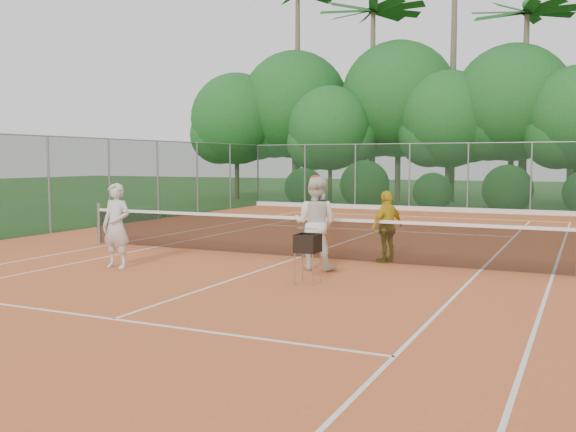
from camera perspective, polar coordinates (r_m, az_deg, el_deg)
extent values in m
plane|color=#214E1B|center=(14.94, 0.92, -3.80)|extent=(120.00, 120.00, 0.00)
cube|color=#CC602F|center=(14.94, 0.92, -3.76)|extent=(18.00, 36.00, 0.02)
cylinder|color=gray|center=(18.12, -16.44, -0.64)|extent=(0.10, 0.10, 1.10)
cube|color=black|center=(14.88, 0.92, -1.97)|extent=(11.87, 0.03, 0.86)
cube|color=white|center=(14.83, 0.92, -0.19)|extent=(11.87, 0.04, 0.07)
imported|color=silver|center=(13.93, -15.01, -0.83)|extent=(0.67, 0.47, 1.78)
imported|color=white|center=(13.24, 2.45, -0.65)|extent=(0.97, 0.78, 1.93)
ellipsoid|color=red|center=(13.18, 2.47, 3.34)|extent=(0.22, 0.22, 0.14)
imported|color=gold|center=(14.34, 8.81, -0.94)|extent=(0.76, 1.01, 1.59)
cylinder|color=gray|center=(11.72, 0.59, -4.70)|extent=(0.02, 0.02, 0.58)
cylinder|color=gray|center=(11.91, 2.89, -4.56)|extent=(0.02, 0.02, 0.58)
cube|color=black|center=(11.74, 1.75, -2.43)|extent=(0.40, 0.40, 0.34)
sphere|color=#C1D230|center=(25.45, 11.26, -0.13)|extent=(0.07, 0.07, 0.07)
sphere|color=#BECE2F|center=(27.53, 12.18, 0.24)|extent=(0.07, 0.07, 0.07)
sphere|color=#CFD230|center=(25.06, 10.08, -0.19)|extent=(0.07, 0.07, 0.07)
cube|color=white|center=(26.16, 11.70, -0.07)|extent=(11.03, 0.06, 0.01)
cube|color=white|center=(17.89, -15.32, -2.45)|extent=(0.06, 23.77, 0.01)
cube|color=white|center=(13.66, 22.46, -4.92)|extent=(0.06, 23.77, 0.01)
cube|color=white|center=(17.03, -11.80, -2.74)|extent=(0.06, 23.77, 0.01)
cube|color=white|center=(13.79, 16.73, -4.66)|extent=(0.06, 23.77, 0.01)
cube|color=white|center=(20.89, 8.17, -1.27)|extent=(8.23, 0.06, 0.01)
cube|color=white|center=(9.59, -15.24, -8.83)|extent=(8.23, 0.06, 0.01)
cube|color=white|center=(14.94, 0.92, -3.71)|extent=(0.06, 12.80, 0.01)
cube|color=#19381E|center=(29.11, 13.20, 3.36)|extent=(18.00, 0.02, 3.00)
cylinder|color=gray|center=(32.22, -2.69, 3.63)|extent=(0.07, 0.07, 3.00)
cylinder|color=gray|center=(32.22, -2.69, 3.63)|extent=(0.07, 0.07, 3.00)
cylinder|color=brown|center=(37.40, -4.56, 4.36)|extent=(0.26, 0.26, 3.75)
sphere|color=#1B511C|center=(37.47, -4.59, 8.60)|extent=(5.25, 5.25, 5.25)
cylinder|color=brown|center=(37.36, 0.59, 4.87)|extent=(0.30, 0.30, 4.40)
sphere|color=#1B511C|center=(37.50, 0.60, 9.85)|extent=(6.16, 6.16, 6.16)
cylinder|color=brown|center=(34.35, 3.76, 3.85)|extent=(0.22, 0.22, 3.20)
sphere|color=#1B511C|center=(34.39, 3.78, 7.79)|extent=(4.48, 4.48, 4.48)
cylinder|color=brown|center=(35.76, 9.74, 4.87)|extent=(0.31, 0.31, 4.50)
sphere|color=#1B511C|center=(35.92, 9.82, 10.19)|extent=(6.30, 6.30, 6.30)
cylinder|color=brown|center=(33.61, 13.98, 3.94)|extent=(0.24, 0.24, 3.50)
sphere|color=#1B511C|center=(33.67, 14.07, 8.35)|extent=(4.90, 4.90, 4.90)
cylinder|color=brown|center=(33.65, 19.19, 4.32)|extent=(0.28, 0.28, 4.10)
sphere|color=#1B511C|center=(33.77, 19.34, 9.48)|extent=(5.74, 5.74, 5.74)
cylinder|color=brown|center=(32.27, 24.25, 3.52)|extent=(0.23, 0.23, 3.40)
cone|color=brown|center=(39.16, 0.85, 11.18)|extent=(0.44, 0.44, 13.00)
cone|color=brown|center=(36.34, 7.50, 10.03)|extent=(0.44, 0.44, 11.00)
sphere|color=#1B511C|center=(37.19, 7.60, 18.25)|extent=(0.50, 0.50, 0.50)
cone|color=brown|center=(37.50, 14.48, 12.84)|extent=(0.44, 0.44, 15.00)
cone|color=brown|center=(34.21, 20.26, 9.25)|extent=(0.44, 0.44, 10.00)
sphere|color=#1B511C|center=(34.93, 20.52, 17.20)|extent=(0.50, 0.50, 0.50)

